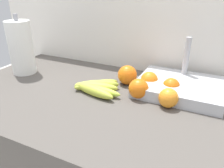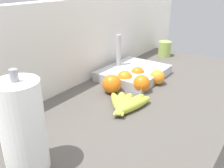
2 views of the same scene
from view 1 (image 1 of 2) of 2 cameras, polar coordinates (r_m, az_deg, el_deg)
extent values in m
cube|color=silver|center=(1.25, 10.64, -7.94)|extent=(1.87, 0.06, 1.30)
ellipsoid|color=#BBC73F|center=(0.87, -4.76, -1.59)|extent=(0.20, 0.08, 0.04)
ellipsoid|color=#B2CD3F|center=(0.88, -4.01, -1.46)|extent=(0.21, 0.04, 0.03)
ellipsoid|color=gold|center=(0.89, -4.14, -0.77)|extent=(0.18, 0.09, 0.04)
ellipsoid|color=#ADBF3F|center=(0.90, -4.00, -0.30)|extent=(0.18, 0.13, 0.04)
ellipsoid|color=#AFBC3F|center=(0.92, -4.05, -0.13)|extent=(0.16, 0.16, 0.04)
sphere|color=orange|center=(0.84, 6.92, -1.21)|extent=(0.08, 0.08, 0.08)
sphere|color=orange|center=(0.80, 14.47, -3.53)|extent=(0.07, 0.07, 0.07)
sphere|color=orange|center=(0.95, 4.02, 2.37)|extent=(0.08, 0.08, 0.08)
sphere|color=orange|center=(0.89, 15.14, -0.66)|extent=(0.07, 0.07, 0.07)
sphere|color=orange|center=(0.92, 9.65, 0.94)|extent=(0.07, 0.07, 0.07)
cylinder|color=white|center=(1.14, -22.58, 8.69)|extent=(0.11, 0.11, 0.25)
cylinder|color=gray|center=(1.13, -22.71, 9.42)|extent=(0.02, 0.02, 0.28)
cube|color=#B7BABF|center=(0.93, 17.10, -0.71)|extent=(0.33, 0.27, 0.05)
cylinder|color=#B2B2B7|center=(0.98, 18.82, 6.91)|extent=(0.02, 0.02, 0.16)
camera|label=2|loc=(1.15, -55.85, 17.94)|focal=39.41mm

